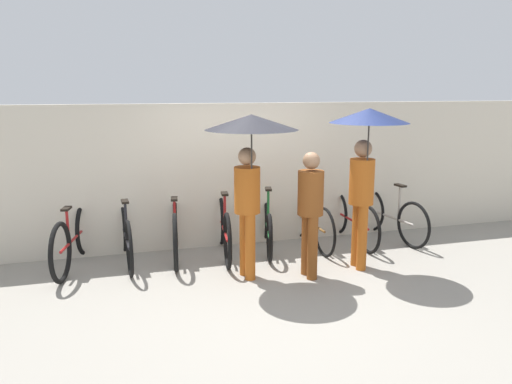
% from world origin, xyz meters
% --- Properties ---
extents(ground_plane, '(30.00, 30.00, 0.00)m').
position_xyz_m(ground_plane, '(0.00, 0.00, 0.00)').
color(ground_plane, gray).
extents(back_wall, '(12.72, 0.12, 2.13)m').
position_xyz_m(back_wall, '(0.00, 1.89, 1.07)').
color(back_wall, beige).
rests_on(back_wall, ground).
extents(parked_bicycle_0, '(0.55, 1.81, 1.06)m').
position_xyz_m(parked_bicycle_0, '(-2.36, 1.48, 0.39)').
color(parked_bicycle_0, black).
rests_on(parked_bicycle_0, ground).
extents(parked_bicycle_1, '(0.44, 1.81, 1.07)m').
position_xyz_m(parked_bicycle_1, '(-1.69, 1.46, 0.39)').
color(parked_bicycle_1, black).
rests_on(parked_bicycle_1, ground).
extents(parked_bicycle_2, '(0.44, 1.82, 1.07)m').
position_xyz_m(parked_bicycle_2, '(-1.01, 1.49, 0.40)').
color(parked_bicycle_2, black).
rests_on(parked_bicycle_2, ground).
extents(parked_bicycle_3, '(0.44, 1.82, 1.01)m').
position_xyz_m(parked_bicycle_3, '(-0.34, 1.40, 0.39)').
color(parked_bicycle_3, black).
rests_on(parked_bicycle_3, ground).
extents(parked_bicycle_4, '(0.58, 1.70, 0.97)m').
position_xyz_m(parked_bicycle_4, '(0.34, 1.49, 0.36)').
color(parked_bicycle_4, black).
rests_on(parked_bicycle_4, ground).
extents(parked_bicycle_5, '(0.44, 1.74, 1.08)m').
position_xyz_m(parked_bicycle_5, '(1.01, 1.47, 0.38)').
color(parked_bicycle_5, black).
rests_on(parked_bicycle_5, ground).
extents(parked_bicycle_6, '(0.44, 1.77, 1.00)m').
position_xyz_m(parked_bicycle_6, '(1.69, 1.45, 0.37)').
color(parked_bicycle_6, black).
rests_on(parked_bicycle_6, ground).
extents(parked_bicycle_7, '(0.44, 1.75, 1.06)m').
position_xyz_m(parked_bicycle_7, '(2.36, 1.46, 0.38)').
color(parked_bicycle_7, black).
rests_on(parked_bicycle_7, ground).
extents(pedestrian_leading, '(1.10, 1.10, 2.05)m').
position_xyz_m(pedestrian_leading, '(-0.22, 0.39, 1.65)').
color(pedestrian_leading, '#B25619').
rests_on(pedestrian_leading, ground).
extents(pedestrian_center, '(0.32, 0.32, 1.59)m').
position_xyz_m(pedestrian_center, '(0.52, 0.29, 0.92)').
color(pedestrian_center, brown).
rests_on(pedestrian_center, ground).
extents(pedestrian_trailing, '(0.98, 0.98, 2.11)m').
position_xyz_m(pedestrian_trailing, '(1.27, 0.33, 1.64)').
color(pedestrian_trailing, '#B25619').
rests_on(pedestrian_trailing, ground).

